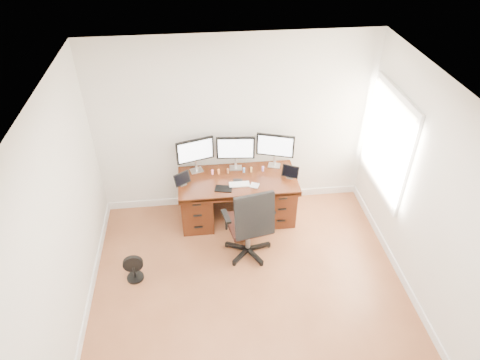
{
  "coord_description": "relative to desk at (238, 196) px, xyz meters",
  "views": [
    {
      "loc": [
        -0.52,
        -3.1,
        4.39
      ],
      "look_at": [
        0.0,
        1.5,
        0.95
      ],
      "focal_mm": 32.0,
      "sensor_mm": 36.0,
      "label": 1
    }
  ],
  "objects": [
    {
      "name": "phone",
      "position": [
        -0.0,
        -0.07,
        0.35
      ],
      "size": [
        0.14,
        0.08,
        0.01
      ],
      "primitive_type": "cube",
      "rotation": [
        0.0,
        0.0,
        -0.16
      ],
      "color": "black",
      "rests_on": "desk"
    },
    {
      "name": "monitor_right",
      "position": [
        0.58,
        0.24,
        0.68
      ],
      "size": [
        0.53,
        0.21,
        0.53
      ],
      "rotation": [
        0.0,
        0.0,
        -0.32
      ],
      "color": "silver",
      "rests_on": "desk"
    },
    {
      "name": "back_wall",
      "position": [
        0.0,
        0.42,
        0.95
      ],
      "size": [
        4.0,
        0.1,
        2.7
      ],
      "primitive_type": "cube",
      "color": "white",
      "rests_on": "ground"
    },
    {
      "name": "tablet_right",
      "position": [
        0.75,
        -0.08,
        0.43
      ],
      "size": [
        0.25,
        0.17,
        0.19
      ],
      "rotation": [
        0.0,
        0.0,
        -0.45
      ],
      "color": "silver",
      "rests_on": "desk"
    },
    {
      "name": "desk",
      "position": [
        0.0,
        0.0,
        0.0
      ],
      "size": [
        1.7,
        0.8,
        0.75
      ],
      "color": "#431D0D",
      "rests_on": "ground"
    },
    {
      "name": "trackpad",
      "position": [
        0.22,
        -0.22,
        0.35
      ],
      "size": [
        0.15,
        0.15,
        0.01
      ],
      "primitive_type": "cube",
      "rotation": [
        0.0,
        0.0,
        -0.42
      ],
      "color": "silver",
      "rests_on": "desk"
    },
    {
      "name": "ground",
      "position": [
        0.0,
        -1.83,
        -0.4
      ],
      "size": [
        4.5,
        4.5,
        0.0
      ],
      "primitive_type": "plane",
      "color": "brown",
      "rests_on": "ground"
    },
    {
      "name": "monitor_center",
      "position": [
        -0.0,
        0.24,
        0.68
      ],
      "size": [
        0.55,
        0.16,
        0.53
      ],
      "rotation": [
        0.0,
        0.0,
        -0.09
      ],
      "color": "silver",
      "rests_on": "desk"
    },
    {
      "name": "figurine_orange",
      "position": [
        -0.26,
        0.12,
        0.4
      ],
      "size": [
        0.03,
        0.03,
        0.09
      ],
      "color": "orange",
      "rests_on": "desk"
    },
    {
      "name": "figurine_yellow",
      "position": [
        0.21,
        0.12,
        0.4
      ],
      "size": [
        0.03,
        0.03,
        0.09
      ],
      "color": "#DDA95D",
      "rests_on": "desk"
    },
    {
      "name": "keyboard",
      "position": [
        0.01,
        -0.17,
        0.36
      ],
      "size": [
        0.29,
        0.12,
        0.01
      ],
      "primitive_type": "cube",
      "rotation": [
        0.0,
        0.0,
        -0.01
      ],
      "color": "white",
      "rests_on": "desk"
    },
    {
      "name": "tablet_left",
      "position": [
        -0.78,
        -0.08,
        0.43
      ],
      "size": [
        0.24,
        0.18,
        0.19
      ],
      "rotation": [
        0.0,
        0.0,
        0.55
      ],
      "color": "silver",
      "rests_on": "desk"
    },
    {
      "name": "floor_fan",
      "position": [
        -1.47,
        -1.06,
        -0.22
      ],
      "size": [
        0.26,
        0.22,
        0.38
      ],
      "rotation": [
        0.0,
        0.0,
        0.08
      ],
      "color": "black",
      "rests_on": "ground"
    },
    {
      "name": "figurine_blue",
      "position": [
        0.11,
        0.12,
        0.4
      ],
      "size": [
        0.03,
        0.03,
        0.09
      ],
      "color": "#5B8ED8",
      "rests_on": "desk"
    },
    {
      "name": "figurine_pink",
      "position": [
        -0.35,
        0.12,
        0.4
      ],
      "size": [
        0.03,
        0.03,
        0.09
      ],
      "color": "pink",
      "rests_on": "desk"
    },
    {
      "name": "right_wall",
      "position": [
        2.0,
        -1.72,
        0.95
      ],
      "size": [
        0.1,
        4.5,
        2.7
      ],
      "color": "white",
      "rests_on": "ground"
    },
    {
      "name": "drawing_tablet",
      "position": [
        -0.22,
        -0.24,
        0.35
      ],
      "size": [
        0.26,
        0.2,
        0.01
      ],
      "primitive_type": "cube",
      "rotation": [
        0.0,
        0.0,
        -0.22
      ],
      "color": "black",
      "rests_on": "desk"
    },
    {
      "name": "office_chair",
      "position": [
        0.07,
        -0.8,
        -0.01
      ],
      "size": [
        0.73,
        0.73,
        1.18
      ],
      "rotation": [
        0.0,
        0.0,
        0.19
      ],
      "color": "black",
      "rests_on": "ground"
    },
    {
      "name": "figurine_brown",
      "position": [
        -0.13,
        0.12,
        0.4
      ],
      "size": [
        0.03,
        0.03,
        0.09
      ],
      "color": "brown",
      "rests_on": "desk"
    },
    {
      "name": "figurine_purple",
      "position": [
        0.39,
        0.12,
        0.4
      ],
      "size": [
        0.03,
        0.03,
        0.09
      ],
      "color": "#A276D8",
      "rests_on": "desk"
    },
    {
      "name": "monitor_left",
      "position": [
        -0.58,
        0.24,
        0.68
      ],
      "size": [
        0.54,
        0.19,
        0.53
      ],
      "rotation": [
        0.0,
        0.0,
        0.28
      ],
      "color": "silver",
      "rests_on": "desk"
    }
  ]
}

